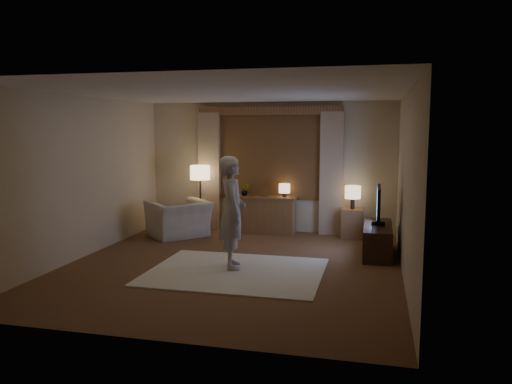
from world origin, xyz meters
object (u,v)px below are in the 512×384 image
(tv_stand, at_px, (378,240))
(person, at_px, (232,212))
(sideboard, at_px, (265,216))
(side_table, at_px, (352,223))
(armchair, at_px, (179,219))

(tv_stand, distance_m, person, 2.57)
(sideboard, xyz_separation_m, side_table, (1.73, -0.05, -0.07))
(sideboard, distance_m, side_table, 1.73)
(tv_stand, height_order, person, person)
(tv_stand, bearing_deg, person, -147.19)
(armchair, bearing_deg, sideboard, 157.71)
(tv_stand, bearing_deg, armchair, 171.95)
(sideboard, height_order, armchair, sideboard)
(sideboard, bearing_deg, side_table, -1.66)
(person, bearing_deg, side_table, -51.84)
(armchair, distance_m, person, 2.54)
(side_table, height_order, tv_stand, side_table)
(armchair, relative_size, tv_stand, 0.76)
(sideboard, relative_size, person, 0.72)
(side_table, height_order, person, person)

